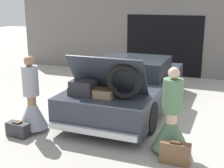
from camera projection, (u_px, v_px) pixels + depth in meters
The scene contains 7 objects.
ground_plane at pixel (130, 107), 8.20m from camera, with size 40.00×40.00×0.00m, color #ADA89E.
garage_wall_back at pixel (164, 38), 11.39m from camera, with size 12.00×0.14×2.80m.
car at pixel (130, 86), 8.03m from camera, with size 1.99×4.73×1.64m.
person_left at pixel (32, 105), 6.61m from camera, with size 0.64×0.64×1.63m.
person_right at pixel (171, 123), 5.68m from camera, with size 0.69×0.69×1.60m.
suitcase_beside_left_person at pixel (18, 130), 6.42m from camera, with size 0.50×0.26×0.33m.
suitcase_beside_right_person at pixel (175, 153), 5.34m from camera, with size 0.52×0.19×0.42m.
Camera 1 is at (2.39, -7.38, 2.74)m, focal length 50.00 mm.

